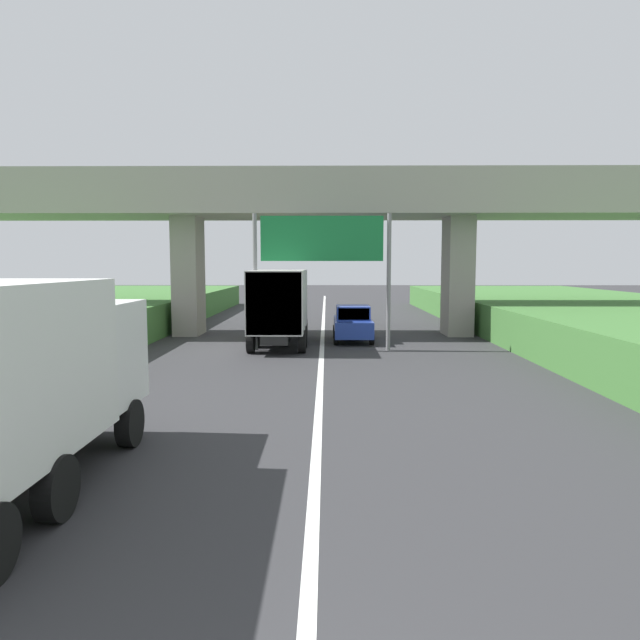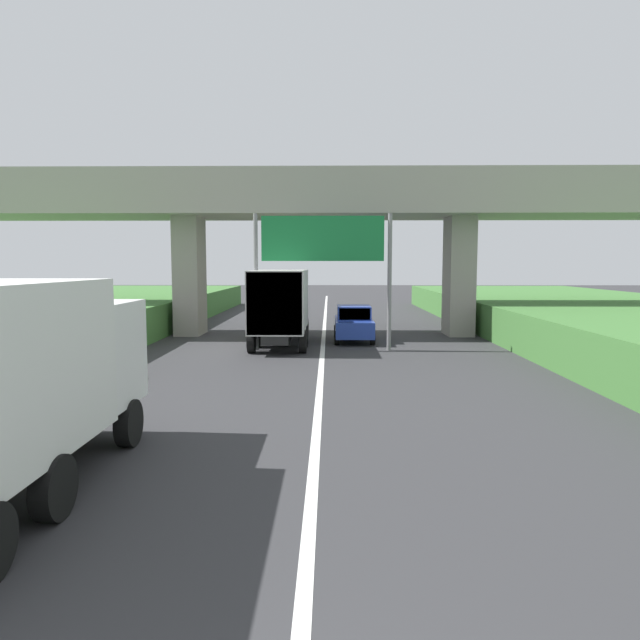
{
  "view_description": "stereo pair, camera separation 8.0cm",
  "coord_description": "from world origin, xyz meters",
  "px_view_note": "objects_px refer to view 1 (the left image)",
  "views": [
    {
      "loc": [
        0.19,
        -1.98,
        3.7
      ],
      "look_at": [
        0.0,
        15.43,
        2.0
      ],
      "focal_mm": 32.21,
      "sensor_mm": 36.0,
      "label": 1
    },
    {
      "loc": [
        0.28,
        -1.97,
        3.7
      ],
      "look_at": [
        0.0,
        15.43,
        2.0
      ],
      "focal_mm": 32.21,
      "sensor_mm": 36.0,
      "label": 2
    }
  ],
  "objects_px": {
    "car_blue": "(353,323)",
    "construction_barrel_2": "(115,365)",
    "truck_white": "(0,381)",
    "overhead_highway_sign": "(322,249)",
    "truck_yellow": "(281,303)",
    "construction_barrel_1": "(49,395)"
  },
  "relations": [
    {
      "from": "truck_yellow",
      "to": "construction_barrel_2",
      "type": "height_order",
      "value": "truck_yellow"
    },
    {
      "from": "overhead_highway_sign",
      "to": "truck_yellow",
      "type": "distance_m",
      "value": 3.39
    },
    {
      "from": "truck_white",
      "to": "construction_barrel_2",
      "type": "relative_size",
      "value": 8.11
    },
    {
      "from": "construction_barrel_1",
      "to": "overhead_highway_sign",
      "type": "bearing_deg",
      "value": 57.49
    },
    {
      "from": "car_blue",
      "to": "construction_barrel_1",
      "type": "distance_m",
      "value": 15.76
    },
    {
      "from": "overhead_highway_sign",
      "to": "truck_white",
      "type": "distance_m",
      "value": 16.84
    },
    {
      "from": "truck_white",
      "to": "car_blue",
      "type": "height_order",
      "value": "truck_white"
    },
    {
      "from": "car_blue",
      "to": "construction_barrel_2",
      "type": "bearing_deg",
      "value": -131.19
    },
    {
      "from": "truck_yellow",
      "to": "car_blue",
      "type": "distance_m",
      "value": 3.82
    },
    {
      "from": "overhead_highway_sign",
      "to": "truck_white",
      "type": "height_order",
      "value": "overhead_highway_sign"
    },
    {
      "from": "truck_white",
      "to": "construction_barrel_2",
      "type": "height_order",
      "value": "truck_white"
    },
    {
      "from": "truck_white",
      "to": "construction_barrel_1",
      "type": "bearing_deg",
      "value": 109.73
    },
    {
      "from": "truck_yellow",
      "to": "construction_barrel_1",
      "type": "bearing_deg",
      "value": -111.95
    },
    {
      "from": "overhead_highway_sign",
      "to": "truck_white",
      "type": "relative_size",
      "value": 0.81
    },
    {
      "from": "truck_yellow",
      "to": "construction_barrel_1",
      "type": "relative_size",
      "value": 8.11
    },
    {
      "from": "truck_white",
      "to": "car_blue",
      "type": "xyz_separation_m",
      "value": [
        6.23,
        18.89,
        -1.08
      ]
    },
    {
      "from": "car_blue",
      "to": "construction_barrel_1",
      "type": "bearing_deg",
      "value": -121.27
    },
    {
      "from": "car_blue",
      "to": "truck_white",
      "type": "bearing_deg",
      "value": -108.24
    },
    {
      "from": "truck_yellow",
      "to": "car_blue",
      "type": "bearing_deg",
      "value": 23.86
    },
    {
      "from": "overhead_highway_sign",
      "to": "car_blue",
      "type": "bearing_deg",
      "value": 63.47
    },
    {
      "from": "truck_white",
      "to": "construction_barrel_1",
      "type": "relative_size",
      "value": 8.11
    },
    {
      "from": "construction_barrel_1",
      "to": "construction_barrel_2",
      "type": "bearing_deg",
      "value": 88.86
    }
  ]
}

